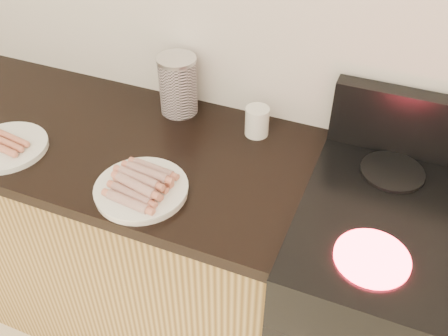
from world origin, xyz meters
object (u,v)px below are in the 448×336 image
at_px(mug, 257,121).
at_px(canister, 178,85).
at_px(main_plate, 142,190).
at_px(stove, 408,330).
at_px(side_plate, 7,147).

bearing_deg(mug, canister, 174.84).
xyz_separation_m(main_plate, mug, (0.20, 0.38, 0.04)).
distance_m(stove, mug, 0.80).
bearing_deg(side_plate, canister, 45.08).
bearing_deg(main_plate, canister, 101.71).
xyz_separation_m(side_plate, canister, (0.39, 0.39, 0.09)).
distance_m(stove, main_plate, 0.93).
height_order(canister, mug, canister).
bearing_deg(side_plate, mug, 28.53).
bearing_deg(stove, main_plate, -168.29).
distance_m(main_plate, side_plate, 0.48).
bearing_deg(main_plate, side_plate, 178.43).
distance_m(main_plate, mug, 0.43).
height_order(main_plate, side_plate, same).
bearing_deg(stove, mug, 160.11).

